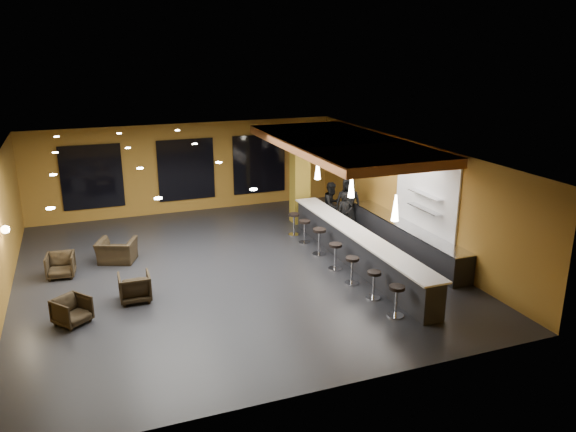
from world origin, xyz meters
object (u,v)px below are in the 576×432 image
object	(u,v)px
column	(300,176)
armchair_d	(117,251)
bar_stool_6	(294,221)
armchair_b	(135,287)
bar_stool_4	(319,238)
bar_stool_1	(374,281)
bar_stool_2	(352,267)
bar_counter	(357,249)
bar_stool_0	(397,297)
pendant_0	(395,208)
staff_a	(345,214)
armchair_c	(61,265)
prep_counter	(405,238)
armchair_a	(72,311)
pendant_2	(318,169)
pendant_1	(351,186)
staff_b	(332,205)
bar_stool_3	(335,253)
bar_stool_5	(305,229)

from	to	relation	value
column	armchair_d	size ratio (longest dim) A/B	3.21
column	bar_stool_6	size ratio (longest dim) A/B	4.45
armchair_b	bar_stool_4	bearing A→B (deg)	-166.28
bar_stool_1	bar_stool_2	world-z (taller)	bar_stool_2
bar_counter	column	world-z (taller)	column
armchair_d	bar_stool_0	xyz separation A→B (m)	(6.10, -6.16, 0.16)
pendant_0	armchair_b	xyz separation A→B (m)	(-6.53, 1.89, -1.98)
staff_a	armchair_c	xyz separation A→B (m)	(-9.25, -0.43, -0.41)
prep_counter	armchair_b	distance (m)	8.56
armchair_a	bar_stool_0	xyz separation A→B (m)	(7.43, -2.43, 0.18)
pendant_2	column	bearing A→B (deg)	90.00
column	pendant_1	distance (m)	4.14
column	staff_b	bearing A→B (deg)	-46.78
staff_a	bar_stool_0	xyz separation A→B (m)	(-1.55, -5.97, -0.25)
pendant_1	pendant_0	bearing A→B (deg)	-90.00
armchair_d	bar_stool_0	world-z (taller)	bar_stool_0
bar_counter	armchair_b	distance (m)	6.54
armchair_b	bar_stool_3	xyz separation A→B (m)	(5.79, 0.05, 0.14)
staff_a	bar_stool_5	xyz separation A→B (m)	(-1.62, -0.26, -0.26)
pendant_2	bar_counter	bearing A→B (deg)	-90.00
staff_b	bar_stool_1	size ratio (longest dim) A/B	2.18
pendant_1	bar_stool_4	xyz separation A→B (m)	(-0.71, 0.70, -1.80)
armchair_b	bar_stool_4	xyz separation A→B (m)	(5.83, 1.31, 0.18)
pendant_0	armchair_a	xyz separation A→B (m)	(-8.08, 1.10, -2.01)
pendant_0	bar_stool_6	bearing A→B (deg)	98.24
bar_stool_1	armchair_a	bearing A→B (deg)	169.77
prep_counter	staff_b	bearing A→B (deg)	109.54
prep_counter	staff_a	world-z (taller)	staff_a
staff_b	bar_stool_6	size ratio (longest dim) A/B	2.11
pendant_2	bar_stool_4	size ratio (longest dim) A/B	0.81
bar_stool_0	bar_stool_3	bearing A→B (deg)	91.66
armchair_b	armchair_d	xyz separation A→B (m)	(-0.22, 2.95, -0.01)
bar_stool_1	bar_counter	bearing A→B (deg)	73.39
prep_counter	armchair_b	xyz separation A→B (m)	(-8.53, -0.61, -0.06)
bar_stool_0	bar_stool_5	world-z (taller)	bar_stool_0
armchair_a	armchair_c	size ratio (longest dim) A/B	0.96
armchair_a	bar_stool_2	distance (m)	7.32
armchair_d	bar_stool_3	xyz separation A→B (m)	(6.01, -2.90, 0.16)
staff_a	column	bearing A→B (deg)	124.67
staff_b	bar_stool_2	bearing A→B (deg)	-133.16
bar_counter	bar_stool_0	distance (m)	3.39
prep_counter	bar_stool_6	xyz separation A→B (m)	(-2.76, 2.75, 0.07)
pendant_1	armchair_a	distance (m)	8.45
bar_stool_3	bar_stool_5	bearing A→B (deg)	89.39
pendant_2	armchair_c	distance (m)	8.62
column	bar_stool_1	size ratio (longest dim) A/B	4.60
bar_stool_5	bar_stool_6	xyz separation A→B (m)	(-0.04, 0.87, -0.00)
staff_a	bar_counter	bearing A→B (deg)	-98.80
pendant_0	armchair_d	distance (m)	8.54
armchair_c	staff_b	bearing A→B (deg)	14.82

